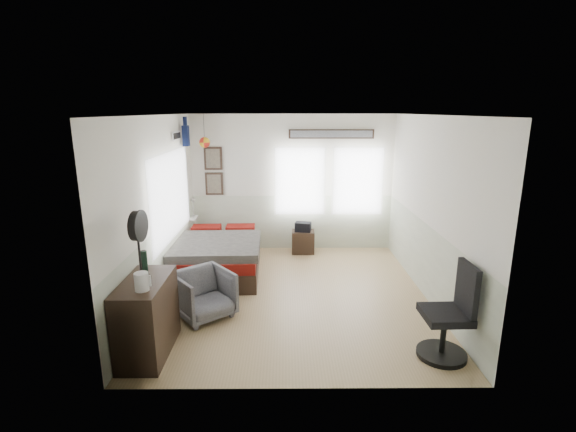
# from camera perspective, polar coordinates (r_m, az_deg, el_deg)

# --- Properties ---
(ground_plane) EXTENTS (4.00, 4.50, 0.01)m
(ground_plane) POSITION_cam_1_polar(r_m,az_deg,el_deg) (6.56, 0.91, -10.70)
(ground_plane) COLOR tan
(room_shell) EXTENTS (4.02, 4.52, 2.71)m
(room_shell) POSITION_cam_1_polar(r_m,az_deg,el_deg) (6.24, 0.22, 3.63)
(room_shell) COLOR silver
(room_shell) RESTS_ON ground_plane
(wall_decor) EXTENTS (3.55, 1.32, 1.44)m
(wall_decor) POSITION_cam_1_polar(r_m,az_deg,el_deg) (7.99, -7.40, 9.38)
(wall_decor) COLOR #402C20
(wall_decor) RESTS_ON room_shell
(bed) EXTENTS (1.48, 2.00, 0.63)m
(bed) POSITION_cam_1_polar(r_m,az_deg,el_deg) (7.38, -9.43, -5.39)
(bed) COLOR black
(bed) RESTS_ON ground_plane
(dresser) EXTENTS (0.48, 1.00, 0.90)m
(dresser) POSITION_cam_1_polar(r_m,az_deg,el_deg) (5.20, -18.71, -12.97)
(dresser) COLOR black
(dresser) RESTS_ON ground_plane
(armchair) EXTENTS (0.99, 1.00, 0.65)m
(armchair) POSITION_cam_1_polar(r_m,az_deg,el_deg) (5.90, -11.43, -10.43)
(armchair) COLOR slate
(armchair) RESTS_ON ground_plane
(nightstand) EXTENTS (0.45, 0.36, 0.44)m
(nightstand) POSITION_cam_1_polar(r_m,az_deg,el_deg) (8.32, 2.06, -3.54)
(nightstand) COLOR black
(nightstand) RESTS_ON ground_plane
(task_chair) EXTENTS (0.57, 0.57, 1.13)m
(task_chair) POSITION_cam_1_polar(r_m,az_deg,el_deg) (5.20, 21.31, -13.08)
(task_chair) COLOR black
(task_chair) RESTS_ON ground_plane
(kettle) EXTENTS (0.17, 0.15, 0.20)m
(kettle) POSITION_cam_1_polar(r_m,az_deg,el_deg) (4.74, -19.38, -8.47)
(kettle) COLOR silver
(kettle) RESTS_ON dresser
(bottle) EXTENTS (0.07, 0.07, 0.30)m
(bottle) POSITION_cam_1_polar(r_m,az_deg,el_deg) (5.13, -19.05, -6.09)
(bottle) COLOR black
(bottle) RESTS_ON dresser
(stand_fan) EXTENTS (0.11, 0.35, 0.84)m
(stand_fan) POSITION_cam_1_polar(r_m,az_deg,el_deg) (4.72, -19.82, -1.45)
(stand_fan) COLOR black
(stand_fan) RESTS_ON dresser
(black_bag) EXTENTS (0.34, 0.26, 0.18)m
(black_bag) POSITION_cam_1_polar(r_m,az_deg,el_deg) (8.23, 2.08, -1.48)
(black_bag) COLOR black
(black_bag) RESTS_ON nightstand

